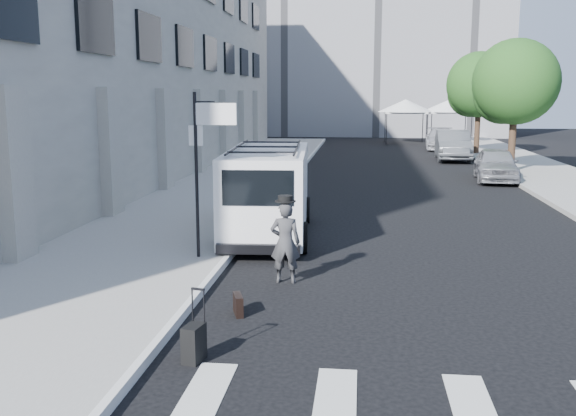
% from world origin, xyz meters
% --- Properties ---
extents(ground, '(120.00, 120.00, 0.00)m').
position_xyz_m(ground, '(0.00, 0.00, 0.00)').
color(ground, black).
rests_on(ground, ground).
extents(sidewalk_left, '(4.50, 48.00, 0.15)m').
position_xyz_m(sidewalk_left, '(-4.25, 16.00, 0.07)').
color(sidewalk_left, gray).
rests_on(sidewalk_left, ground).
extents(sidewalk_right, '(4.00, 56.00, 0.15)m').
position_xyz_m(sidewalk_right, '(9.00, 20.00, 0.07)').
color(sidewalk_right, gray).
rests_on(sidewalk_right, ground).
extents(building_left, '(10.00, 44.00, 12.00)m').
position_xyz_m(building_left, '(-11.50, 18.00, 6.00)').
color(building_left, gray).
rests_on(building_left, ground).
extents(sign_pole, '(1.03, 0.07, 3.50)m').
position_xyz_m(sign_pole, '(-2.36, 3.20, 2.65)').
color(sign_pole, black).
rests_on(sign_pole, sidewalk_left).
extents(tree_near, '(3.80, 3.83, 6.03)m').
position_xyz_m(tree_near, '(7.50, 20.15, 3.97)').
color(tree_near, black).
rests_on(tree_near, ground).
extents(tree_far, '(3.80, 3.83, 6.03)m').
position_xyz_m(tree_far, '(7.50, 29.15, 3.97)').
color(tree_far, black).
rests_on(tree_far, ground).
extents(tent_left, '(4.00, 4.00, 3.20)m').
position_xyz_m(tent_left, '(4.00, 38.00, 2.71)').
color(tent_left, black).
rests_on(tent_left, ground).
extents(tent_right, '(4.00, 4.00, 3.20)m').
position_xyz_m(tent_right, '(7.20, 38.50, 2.71)').
color(tent_right, black).
rests_on(tent_right, ground).
extents(businessman, '(0.59, 0.40, 1.59)m').
position_xyz_m(businessman, '(-0.57, 2.00, 0.80)').
color(businessman, '#363639').
rests_on(businessman, ground).
extents(briefcase, '(0.25, 0.46, 0.34)m').
position_xyz_m(briefcase, '(-1.13, 0.08, 0.17)').
color(briefcase, black).
rests_on(briefcase, ground).
extents(suitcase, '(0.29, 0.40, 1.00)m').
position_xyz_m(suitcase, '(-1.37, -1.84, 0.27)').
color(suitcase, black).
rests_on(suitcase, ground).
extents(cargo_van, '(2.37, 5.98, 2.22)m').
position_xyz_m(cargo_van, '(-1.51, 6.22, 1.15)').
color(cargo_van, white).
rests_on(cargo_van, ground).
extents(parked_car_a, '(2.08, 4.27, 1.40)m').
position_xyz_m(parked_car_a, '(6.45, 17.53, 0.70)').
color(parked_car_a, gray).
rests_on(parked_car_a, ground).
extents(parked_car_b, '(1.98, 5.02, 1.63)m').
position_xyz_m(parked_car_b, '(5.84, 26.10, 0.81)').
color(parked_car_b, '#5B5E62').
rests_on(parked_car_b, ground).
extents(parked_car_c, '(2.29, 4.84, 1.36)m').
position_xyz_m(parked_car_c, '(6.02, 33.10, 0.68)').
color(parked_car_c, '#A4A6AC').
rests_on(parked_car_c, ground).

